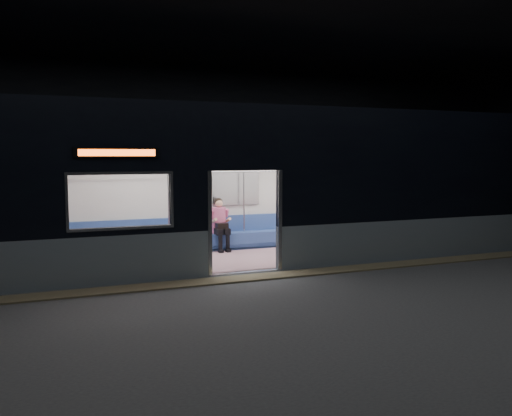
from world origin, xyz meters
TOP-DOWN VIEW (x-y plane):
  - station_floor at (0.00, 0.00)m, footprint 24.00×14.00m
  - station_envelope at (0.00, 0.00)m, footprint 24.00×14.00m
  - tactile_strip at (0.00, 0.55)m, footprint 22.80×0.50m
  - metro_car at (-0.00, 2.54)m, footprint 18.00×3.04m
  - passenger at (0.29, 3.55)m, footprint 0.36×0.61m
  - handbag at (0.28, 3.35)m, footprint 0.32×0.29m
  - transit_map at (0.81, 3.85)m, footprint 1.12×0.03m

SIDE VIEW (x-z plane):
  - station_floor at x=0.00m, z-range -0.01..0.00m
  - tactile_strip at x=0.00m, z-range 0.00..0.03m
  - handbag at x=0.28m, z-range 0.59..0.73m
  - passenger at x=0.29m, z-range 0.12..1.39m
  - transit_map at x=0.81m, z-range 1.15..1.88m
  - metro_car at x=0.00m, z-range 0.17..3.52m
  - station_envelope at x=0.00m, z-range 1.16..6.16m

